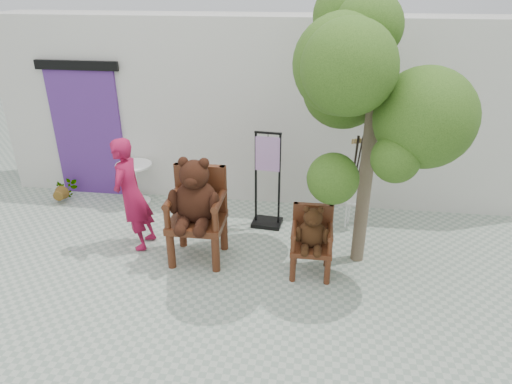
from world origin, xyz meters
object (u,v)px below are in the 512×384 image
cafe_table (135,179)px  tree (364,80)px  stool_bucket (356,188)px  display_stand (267,191)px  chair_big (196,202)px  chair_small (312,234)px  person (131,195)px

cafe_table → tree: tree is taller
stool_bucket → display_stand: bearing=-174.1°
cafe_table → tree: 4.26m
cafe_table → chair_big: bearing=-45.6°
cafe_table → display_stand: (2.30, -0.48, 0.14)m
chair_small → display_stand: size_ratio=0.64×
display_stand → tree: size_ratio=0.43×
display_stand → stool_bucket: (1.32, 0.14, 0.06)m
chair_small → tree: tree is taller
display_stand → stool_bucket: 1.33m
chair_small → tree: size_ratio=0.28×
person → tree: tree is taller
chair_big → chair_small: (1.53, -0.16, -0.27)m
chair_big → cafe_table: 2.15m
chair_small → display_stand: bearing=120.6°
chair_big → display_stand: 1.34m
cafe_table → stool_bucket: 3.64m
chair_big → person: bearing=169.2°
stool_bucket → tree: bearing=-97.7°
chair_small → cafe_table: 3.44m
chair_small → tree: 1.97m
chair_big → tree: size_ratio=0.42×
person → stool_bucket: bearing=111.6°
person → cafe_table: bearing=-155.0°
chair_big → stool_bucket: size_ratio=1.02×
person → display_stand: bearing=119.3°
person → display_stand: person is taller
chair_small → stool_bucket: (0.62, 1.33, 0.07)m
chair_big → person: size_ratio=0.92×
display_stand → tree: bearing=-32.4°
cafe_table → tree: size_ratio=0.20×
chair_big → stool_bucket: (2.15, 1.16, -0.20)m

